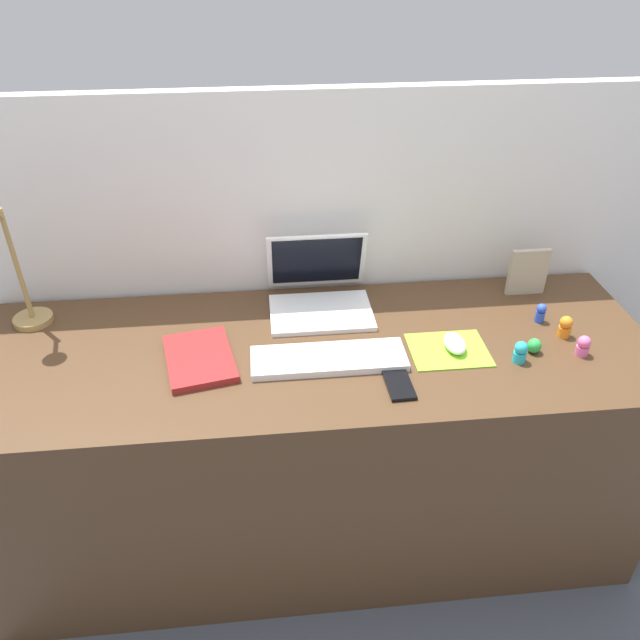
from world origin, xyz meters
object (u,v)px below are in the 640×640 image
Objects in this scene: notebook_pad at (200,358)px; toy_figurine_pink at (583,346)px; mouse at (455,343)px; toy_figurine_orange at (565,326)px; toy_figurine_cyan at (520,352)px; keyboard at (329,359)px; toy_figurine_blue at (541,313)px; desk_lamp at (13,270)px; toy_figurine_green at (534,346)px; laptop at (319,289)px; cell_phone at (398,383)px; picture_frame at (528,272)px.

notebook_pad is 4.14× the size of toy_figurine_pink.
toy_figurine_orange is at bearing 5.63° from mouse.
toy_figurine_cyan is at bearing -176.20° from toy_figurine_pink.
toy_figurine_orange reaches higher than mouse.
keyboard is 0.50m from toy_figurine_cyan.
toy_figurine_blue is at bearing 21.09° from mouse.
toy_figurine_pink is at bearing -10.67° from desk_lamp.
toy_figurine_green is (-0.11, -0.07, -0.01)m from toy_figurine_orange.
toy_figurine_orange is at bearing 97.10° from toy_figurine_pink.
notebook_pad is 0.98m from toy_figurine_blue.
laptop is at bearing 141.69° from mouse.
toy_figurine_orange is 0.13m from toy_figurine_green.
picture_frame reaches higher than cell_phone.
desk_lamp is 6.92× the size of toy_figurine_pink.
picture_frame is at bearing 84.39° from toy_figurine_blue.
desk_lamp reaches higher than toy_figurine_orange.
cell_phone is 2.20× the size of toy_figurine_blue.
laptop is at bearing 160.31° from toy_figurine_orange.
toy_figurine_cyan is 0.18m from toy_figurine_pink.
desk_lamp is at bearing 172.55° from toy_figurine_orange.
laptop is 0.43m from notebook_pad.
notebook_pad is at bearing 173.80° from keyboard.
mouse is at bearing -12.86° from notebook_pad.
toy_figurine_cyan reaches higher than toy_figurine_pink.
laptop is at bearing 145.78° from toy_figurine_cyan.
toy_figurine_green is at bearing -150.16° from toy_figurine_orange.
toy_figurine_cyan is at bearing -12.55° from desk_lamp.
mouse is 1.21m from desk_lamp.
picture_frame is 0.33m from toy_figurine_pink.
laptop is 0.73× the size of keyboard.
toy_figurine_green is (0.39, 0.10, 0.02)m from cell_phone.
notebook_pad is 0.90m from toy_figurine_green.
notebook_pad reaches higher than cell_phone.
desk_lamp is 1.48m from picture_frame.
mouse is at bearing 3.25° from keyboard.
toy_figurine_orange reaches higher than toy_figurine_blue.
mouse is 0.33m from toy_figurine_orange.
keyboard is 0.67m from toy_figurine_orange.
cell_phone is at bearing -19.97° from desk_lamp.
picture_frame is (0.99, 0.25, 0.06)m from notebook_pad.
toy_figurine_cyan is 0.07m from toy_figurine_green.
toy_figurine_orange is at bearing -19.69° from laptop.
toy_figurine_pink is (0.34, -0.06, 0.01)m from mouse.
toy_figurine_pink is (0.18, 0.01, -0.00)m from toy_figurine_cyan.
keyboard is 1.02× the size of desk_lamp.
notebook_pad is 1.60× the size of picture_frame.
picture_frame is 0.24m from toy_figurine_orange.
cell_phone is (-0.18, -0.13, -0.02)m from mouse.
toy_figurine_pink is 1.38× the size of toy_figurine_green.
desk_lamp is 0.56m from notebook_pad.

